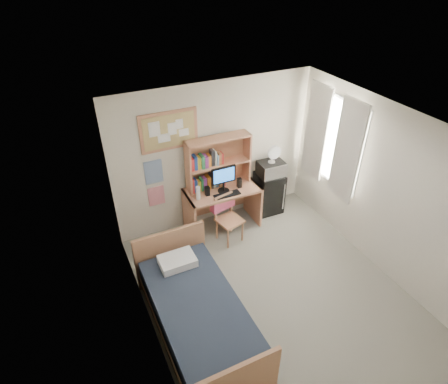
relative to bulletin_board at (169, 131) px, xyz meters
name	(u,v)px	position (x,y,z in m)	size (l,w,h in m)	color
floor	(274,293)	(0.78, -2.08, -1.93)	(3.60, 4.20, 0.02)	gray
ceiling	(291,133)	(0.78, -2.08, 0.68)	(3.60, 4.20, 0.02)	white
wall_back	(215,155)	(0.78, 0.02, -0.62)	(3.60, 0.04, 2.60)	silver
wall_front	(410,359)	(0.78, -4.18, -0.62)	(3.60, 0.04, 2.60)	silver
wall_left	(146,267)	(-1.02, -2.08, -0.62)	(0.04, 4.20, 2.60)	silver
wall_right	(384,191)	(2.58, -2.08, -0.62)	(0.04, 4.20, 2.60)	silver
window_unit	(332,141)	(2.53, -0.88, -0.32)	(0.10, 1.40, 1.70)	white
curtain_left	(347,152)	(2.50, -1.28, -0.32)	(0.04, 0.55, 1.70)	silver
curtain_right	(316,132)	(2.50, -0.48, -0.32)	(0.04, 0.55, 1.70)	silver
bulletin_board	(169,131)	(0.00, 0.00, 0.00)	(0.94, 0.03, 0.64)	tan
poster_wave	(153,172)	(-0.32, 0.01, -0.67)	(0.30, 0.01, 0.42)	#234E8D
poster_japan	(156,196)	(-0.32, 0.01, -1.14)	(0.28, 0.01, 0.36)	red
desk	(222,208)	(0.76, -0.33, -1.52)	(1.29, 0.64, 0.81)	tan
desk_chair	(230,220)	(0.71, -0.72, -1.49)	(0.43, 0.43, 0.86)	#B37A54
mini_fridge	(269,192)	(1.77, -0.24, -1.52)	(0.47, 0.47, 0.80)	black
bed	(199,317)	(-0.48, -2.22, -1.63)	(1.04, 2.09, 0.57)	#1C2433
hutch	(218,162)	(0.76, -0.18, -0.66)	(1.12, 0.28, 0.91)	tan
monitor	(224,180)	(0.76, -0.39, -0.89)	(0.43, 0.03, 0.46)	black
keyboard	(227,195)	(0.76, -0.53, -1.10)	(0.46, 0.15, 0.02)	black
speaker_left	(207,191)	(0.46, -0.38, -1.03)	(0.07, 0.07, 0.17)	black
speaker_right	(239,183)	(1.06, -0.39, -1.03)	(0.07, 0.07, 0.17)	black
water_bottle	(198,193)	(0.28, -0.42, -0.99)	(0.07, 0.07, 0.24)	white
hoodie	(223,203)	(0.67, -0.53, -1.26)	(0.44, 0.13, 0.21)	#FF618D
microwave	(271,169)	(1.77, -0.26, -0.99)	(0.46, 0.35, 0.27)	#BBBCC0
desk_fan	(272,154)	(1.77, -0.26, -0.70)	(0.25, 0.25, 0.31)	white
pillow	(177,261)	(-0.48, -1.47, -1.29)	(0.50, 0.35, 0.12)	white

